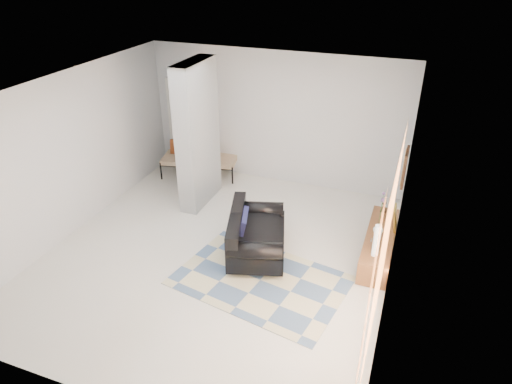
% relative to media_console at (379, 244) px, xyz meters
% --- Properties ---
extents(floor, '(6.00, 6.00, 0.00)m').
position_rel_media_console_xyz_m(floor, '(-2.52, -0.94, -0.20)').
color(floor, silver).
rests_on(floor, ground).
extents(ceiling, '(6.00, 6.00, 0.00)m').
position_rel_media_console_xyz_m(ceiling, '(-2.52, -0.94, 2.60)').
color(ceiling, white).
rests_on(ceiling, wall_back).
extents(wall_back, '(6.00, 0.00, 6.00)m').
position_rel_media_console_xyz_m(wall_back, '(-2.52, 2.06, 1.20)').
color(wall_back, silver).
rests_on(wall_back, ground).
extents(wall_front, '(6.00, 0.00, 6.00)m').
position_rel_media_console_xyz_m(wall_front, '(-2.52, -3.94, 1.20)').
color(wall_front, silver).
rests_on(wall_front, ground).
extents(wall_left, '(0.00, 6.00, 6.00)m').
position_rel_media_console_xyz_m(wall_left, '(-5.27, -0.94, 1.20)').
color(wall_left, silver).
rests_on(wall_left, ground).
extents(wall_right, '(0.00, 6.00, 6.00)m').
position_rel_media_console_xyz_m(wall_right, '(0.23, -0.94, 1.20)').
color(wall_right, silver).
rests_on(wall_right, ground).
extents(partition_column, '(0.35, 1.20, 2.80)m').
position_rel_media_console_xyz_m(partition_column, '(-3.62, 0.66, 1.20)').
color(partition_column, '#9EA2A5').
rests_on(partition_column, floor).
extents(hallway_door, '(0.85, 0.06, 2.04)m').
position_rel_media_console_xyz_m(hallway_door, '(-4.62, 2.02, 0.82)').
color(hallway_door, white).
rests_on(hallway_door, floor).
extents(curtain, '(0.00, 2.55, 2.55)m').
position_rel_media_console_xyz_m(curtain, '(0.15, -2.09, 1.25)').
color(curtain, orange).
rests_on(curtain, wall_right).
extents(wall_art, '(0.04, 0.45, 0.55)m').
position_rel_media_console_xyz_m(wall_art, '(0.20, -0.00, 1.45)').
color(wall_art, black).
rests_on(wall_art, wall_right).
extents(media_console, '(0.45, 1.84, 0.80)m').
position_rel_media_console_xyz_m(media_console, '(0.00, 0.00, 0.00)').
color(media_console, brown).
rests_on(media_console, floor).
extents(loveseat, '(1.28, 1.70, 0.76)m').
position_rel_media_console_xyz_m(loveseat, '(-1.98, -0.69, 0.15)').
color(loveseat, silver).
rests_on(loveseat, floor).
extents(daybed, '(1.74, 1.02, 0.77)m').
position_rel_media_console_xyz_m(daybed, '(-4.18, 1.68, 0.22)').
color(daybed, black).
rests_on(daybed, floor).
extents(area_rug, '(2.81, 2.14, 0.01)m').
position_rel_media_console_xyz_m(area_rug, '(-1.62, -1.35, -0.20)').
color(area_rug, beige).
rests_on(area_rug, floor).
extents(cylinder_lamp, '(0.10, 0.10, 0.53)m').
position_rel_media_console_xyz_m(cylinder_lamp, '(-0.02, -0.62, 0.46)').
color(cylinder_lamp, silver).
rests_on(cylinder_lamp, media_console).
extents(bronze_figurine, '(0.11, 0.11, 0.21)m').
position_rel_media_console_xyz_m(bronze_figurine, '(-0.05, 0.75, 0.30)').
color(bronze_figurine, black).
rests_on(bronze_figurine, media_console).
extents(vase, '(0.17, 0.17, 0.18)m').
position_rel_media_console_xyz_m(vase, '(-0.05, 0.00, 0.28)').
color(vase, white).
rests_on(vase, media_console).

